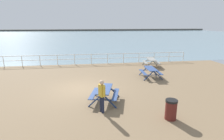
# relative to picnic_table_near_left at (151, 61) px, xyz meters

# --- Properties ---
(ground_plane) EXTENTS (30.00, 24.00, 0.20)m
(ground_plane) POSITION_rel_picnic_table_near_left_xyz_m (-6.89, -5.72, -0.68)
(ground_plane) COLOR #846B4C
(sea_band) EXTENTS (142.00, 90.00, 0.01)m
(sea_band) POSITION_rel_picnic_table_near_left_xyz_m (-6.89, 47.03, -0.58)
(sea_band) COLOR gray
(sea_band) RESTS_ON ground
(distant_shoreline) EXTENTS (142.00, 6.00, 1.80)m
(distant_shoreline) POSITION_rel_picnic_table_near_left_xyz_m (-6.89, 90.03, -0.58)
(distant_shoreline) COLOR #4C4C47
(distant_shoreline) RESTS_ON ground
(seaward_railing) EXTENTS (23.07, 0.07, 1.08)m
(seaward_railing) POSITION_rel_picnic_table_near_left_xyz_m (-6.89, 2.03, 0.16)
(seaward_railing) COLOR white
(seaward_railing) RESTS_ON ground
(picnic_table_near_left) EXTENTS (1.76, 1.99, 0.80)m
(picnic_table_near_left) POSITION_rel_picnic_table_near_left_xyz_m (0.00, 0.00, 0.00)
(picnic_table_near_left) COLOR gray
(picnic_table_near_left) RESTS_ON ground
(picnic_table_near_right) EXTENTS (1.91, 2.12, 0.80)m
(picnic_table_near_right) POSITION_rel_picnic_table_near_left_xyz_m (-5.60, -7.91, 0.00)
(picnic_table_near_right) COLOR #334C84
(picnic_table_near_right) RESTS_ON ground
(picnic_table_mid_centre) EXTENTS (1.63, 1.88, 0.80)m
(picnic_table_mid_centre) POSITION_rel_picnic_table_near_left_xyz_m (-1.41, -3.75, 0.00)
(picnic_table_mid_centre) COLOR #334C84
(picnic_table_mid_centre) RESTS_ON ground
(visitor) EXTENTS (0.33, 0.50, 1.66)m
(visitor) POSITION_rel_picnic_table_near_left_xyz_m (-5.86, -9.18, 0.36)
(visitor) COLOR #1E2338
(visitor) RESTS_ON ground
(litter_bin) EXTENTS (0.55, 0.55, 0.95)m
(litter_bin) POSITION_rel_picnic_table_near_left_xyz_m (-2.80, -10.30, -0.10)
(litter_bin) COLOR #591E19
(litter_bin) RESTS_ON ground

